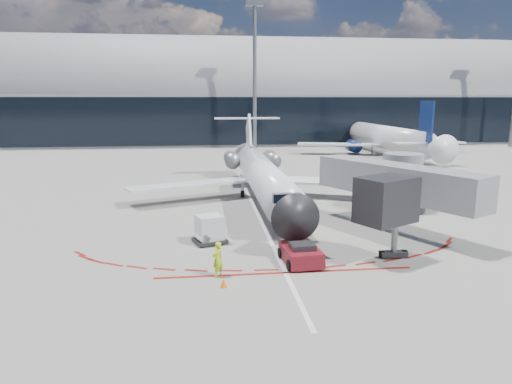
{
  "coord_description": "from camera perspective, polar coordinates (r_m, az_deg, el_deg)",
  "views": [
    {
      "loc": [
        -4.22,
        -34.32,
        9.19
      ],
      "look_at": [
        -0.2,
        0.72,
        1.96
      ],
      "focal_mm": 32.0,
      "sensor_mm": 36.0,
      "label": 1
    }
  ],
  "objects": [
    {
      "name": "ground",
      "position": [
        35.78,
        0.45,
        -3.31
      ],
      "size": [
        260.0,
        260.0,
        0.0
      ],
      "primitive_type": "plane",
      "color": "slate",
      "rests_on": "ground"
    },
    {
      "name": "light_mast_centre",
      "position": [
        82.9,
        -0.16,
        13.86
      ],
      "size": [
        0.7,
        0.7,
        25.0
      ],
      "primitive_type": "cylinder",
      "color": "slate",
      "rests_on": "ground"
    },
    {
      "name": "ramp_worker",
      "position": [
        24.17,
        -4.81,
        -8.38
      ],
      "size": [
        0.82,
        0.82,
        1.92
      ],
      "primitive_type": "imported",
      "rotation": [
        0.0,
        0.0,
        3.91
      ],
      "color": "#B0D516",
      "rests_on": "ground"
    },
    {
      "name": "uld_container",
      "position": [
        29.68,
        -5.82,
        -4.68
      ],
      "size": [
        2.41,
        2.23,
        1.84
      ],
      "rotation": [
        0.0,
        0.0,
        0.35
      ],
      "color": "black",
      "rests_on": "ground"
    },
    {
      "name": "regional_jet",
      "position": [
        41.62,
        0.63,
        2.36
      ],
      "size": [
        24.48,
        30.19,
        7.56
      ],
      "color": "white",
      "rests_on": "ground"
    },
    {
      "name": "jet_bridge",
      "position": [
        34.85,
        17.28,
        0.83
      ],
      "size": [
        10.03,
        15.2,
        4.9
      ],
      "color": "gray",
      "rests_on": "ground"
    },
    {
      "name": "safety_cone_right",
      "position": [
        23.1,
        -4.06,
        -11.26
      ],
      "size": [
        0.34,
        0.34,
        0.47
      ],
      "primitive_type": "cone",
      "color": "#FB6405",
      "rests_on": "ground"
    },
    {
      "name": "apron_centerline",
      "position": [
        37.7,
        0.08,
        -2.52
      ],
      "size": [
        0.25,
        40.0,
        0.01
      ],
      "primitive_type": "cube",
      "color": "silver",
      "rests_on": "ground"
    },
    {
      "name": "pushback_tug",
      "position": [
        26.24,
        5.61,
        -7.69
      ],
      "size": [
        2.25,
        4.88,
        1.25
      ],
      "rotation": [
        0.0,
        0.0,
        0.07
      ],
      "color": "maroon",
      "rests_on": "ground"
    },
    {
      "name": "terminal_building",
      "position": [
        99.39,
        -4.2,
        11.16
      ],
      "size": [
        150.0,
        24.15,
        24.0
      ],
      "color": "gray",
      "rests_on": "ground"
    },
    {
      "name": "bg_airliner_1",
      "position": [
        80.73,
        15.74,
        8.59
      ],
      "size": [
        34.53,
        36.56,
        11.17
      ],
      "primitive_type": null,
      "color": "white",
      "rests_on": "ground"
    },
    {
      "name": "apron_stop_bar",
      "position": [
        24.96,
        3.71,
        -10.04
      ],
      "size": [
        14.0,
        0.25,
        0.01
      ],
      "primitive_type": "cube",
      "color": "maroon",
      "rests_on": "ground"
    }
  ]
}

